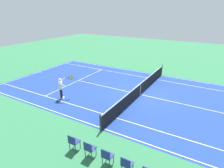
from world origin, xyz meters
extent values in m
plane|color=#2D7247|center=(0.00, 0.00, 0.00)|extent=(60.00, 60.00, 0.00)
cube|color=navy|center=(0.00, 0.00, 0.00)|extent=(24.20, 11.40, 0.00)
cube|color=white|center=(11.90, 0.00, 0.00)|extent=(0.05, 11.00, 0.01)
cube|color=white|center=(0.00, -5.50, 0.00)|extent=(23.80, 0.05, 0.01)
cube|color=white|center=(0.00, 5.50, 0.00)|extent=(23.80, 0.05, 0.01)
cube|color=white|center=(0.00, -4.11, 0.00)|extent=(23.80, 0.05, 0.01)
cube|color=white|center=(0.00, 4.11, 0.00)|extent=(23.80, 0.05, 0.01)
cube|color=white|center=(6.40, 0.00, 0.00)|extent=(0.05, 8.22, 0.01)
cube|color=white|center=(0.00, 0.00, 0.00)|extent=(12.80, 0.05, 0.01)
cube|color=white|center=(11.75, 0.00, 0.00)|extent=(0.30, 0.05, 0.01)
cylinder|color=#2D2D33|center=(0.00, -5.80, 0.54)|extent=(0.10, 0.10, 1.08)
cylinder|color=#2D2D33|center=(0.00, 5.80, 0.54)|extent=(0.10, 0.10, 1.08)
cube|color=black|center=(0.00, 0.00, 0.44)|extent=(0.02, 11.60, 0.88)
cube|color=white|center=(0.00, 0.00, 0.95)|extent=(0.04, 11.60, 0.06)
cube|color=white|center=(0.00, 0.00, 0.44)|extent=(0.04, 0.06, 0.88)
cylinder|color=black|center=(4.87, 3.85, 0.45)|extent=(0.15, 0.15, 0.74)
cube|color=white|center=(4.82, 3.81, 0.04)|extent=(0.29, 0.26, 0.09)
cylinder|color=black|center=(5.02, 3.65, 0.45)|extent=(0.15, 0.15, 0.74)
cube|color=white|center=(4.97, 3.62, 0.04)|extent=(0.29, 0.26, 0.09)
cube|color=white|center=(4.94, 3.75, 1.10)|extent=(0.42, 0.45, 0.56)
sphere|color=beige|center=(4.94, 3.75, 1.53)|extent=(0.23, 0.23, 0.23)
cylinder|color=beige|center=(4.64, 3.87, 1.23)|extent=(0.42, 0.21, 0.26)
cylinder|color=beige|center=(4.97, 3.42, 1.43)|extent=(0.31, 0.40, 0.30)
cylinder|color=#232326|center=(4.76, 3.18, 1.54)|extent=(0.25, 0.20, 0.04)
torus|color=#232326|center=(4.53, 3.01, 1.54)|extent=(0.27, 0.21, 0.31)
cylinder|color=#C6D84C|center=(4.53, 3.01, 1.54)|extent=(0.22, 0.17, 0.27)
sphere|color=#CCE01E|center=(2.55, -2.63, 0.03)|extent=(0.07, 0.07, 0.07)
cylinder|color=#38383D|center=(-2.40, 7.49, 0.22)|extent=(0.04, 0.04, 0.44)
cylinder|color=#38383D|center=(-2.76, 7.49, 0.22)|extent=(0.04, 0.04, 0.44)
cube|color=navy|center=(-2.58, 7.67, 0.46)|extent=(0.44, 0.44, 0.04)
cube|color=navy|center=(-2.58, 7.87, 0.68)|extent=(0.44, 0.04, 0.40)
cylinder|color=#38383D|center=(-1.45, 7.49, 0.22)|extent=(0.04, 0.04, 0.44)
cylinder|color=#38383D|center=(-1.81, 7.49, 0.22)|extent=(0.04, 0.04, 0.44)
cylinder|color=#38383D|center=(-1.45, 7.85, 0.22)|extent=(0.04, 0.04, 0.44)
cylinder|color=#38383D|center=(-1.81, 7.85, 0.22)|extent=(0.04, 0.04, 0.44)
cube|color=navy|center=(-1.63, 7.67, 0.46)|extent=(0.44, 0.44, 0.04)
cube|color=navy|center=(-1.63, 7.87, 0.68)|extent=(0.44, 0.04, 0.40)
cylinder|color=#38383D|center=(-0.50, 7.49, 0.22)|extent=(0.04, 0.04, 0.44)
cylinder|color=#38383D|center=(-0.86, 7.49, 0.22)|extent=(0.04, 0.04, 0.44)
cylinder|color=#38383D|center=(-0.50, 7.85, 0.22)|extent=(0.04, 0.04, 0.44)
cylinder|color=#38383D|center=(-0.86, 7.85, 0.22)|extent=(0.04, 0.04, 0.44)
cube|color=navy|center=(-0.68, 7.67, 0.46)|extent=(0.44, 0.44, 0.04)
cube|color=navy|center=(-0.68, 7.87, 0.68)|extent=(0.44, 0.04, 0.40)
cylinder|color=#38383D|center=(0.44, 7.49, 0.22)|extent=(0.04, 0.04, 0.44)
cylinder|color=#38383D|center=(0.08, 7.49, 0.22)|extent=(0.04, 0.04, 0.44)
cylinder|color=#38383D|center=(0.44, 7.85, 0.22)|extent=(0.04, 0.04, 0.44)
cylinder|color=#38383D|center=(0.08, 7.85, 0.22)|extent=(0.04, 0.04, 0.44)
cube|color=navy|center=(0.26, 7.67, 0.46)|extent=(0.44, 0.44, 0.04)
cube|color=navy|center=(0.26, 7.87, 0.68)|extent=(0.44, 0.04, 0.40)
camera|label=1|loc=(-5.14, 13.34, 6.46)|focal=30.71mm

